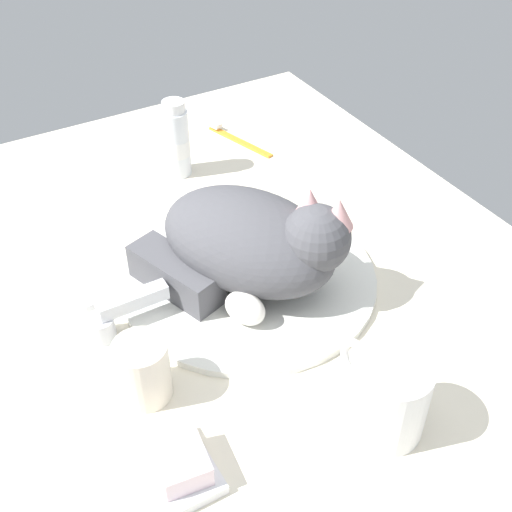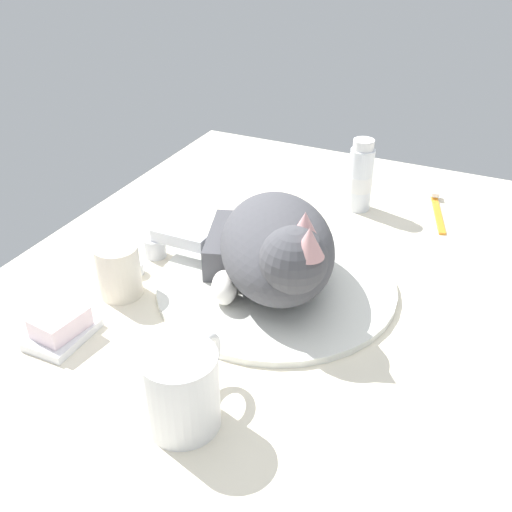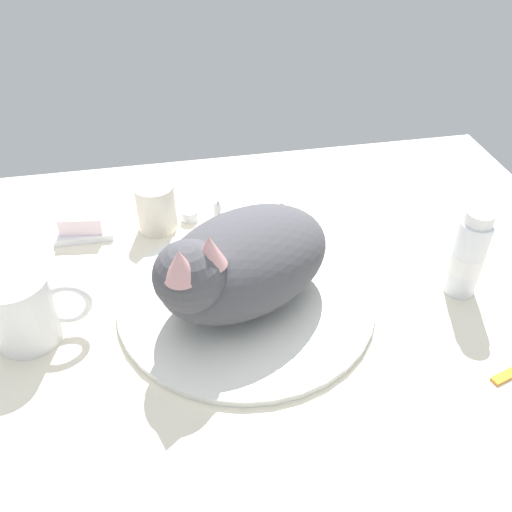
# 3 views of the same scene
# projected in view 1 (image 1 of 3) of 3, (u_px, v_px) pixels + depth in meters

# --- Properties ---
(ground_plane) EXTENTS (1.10, 0.83, 0.03)m
(ground_plane) POSITION_uv_depth(u_px,v_px,m) (249.00, 289.00, 0.94)
(ground_plane) COLOR silver
(sink_basin) EXTENTS (0.35, 0.35, 0.01)m
(sink_basin) POSITION_uv_depth(u_px,v_px,m) (248.00, 278.00, 0.92)
(sink_basin) COLOR silver
(sink_basin) RESTS_ON ground_plane
(faucet) EXTENTS (0.14, 0.11, 0.05)m
(faucet) POSITION_uv_depth(u_px,v_px,m) (112.00, 320.00, 0.84)
(faucet) COLOR silver
(faucet) RESTS_ON ground_plane
(cat) EXTENTS (0.30, 0.27, 0.15)m
(cat) POSITION_uv_depth(u_px,v_px,m) (254.00, 243.00, 0.87)
(cat) COLOR #4C4C51
(cat) RESTS_ON sink_basin
(coffee_mug) EXTENTS (0.13, 0.08, 0.10)m
(coffee_mug) POSITION_uv_depth(u_px,v_px,m) (387.00, 396.00, 0.71)
(coffee_mug) COLOR white
(coffee_mug) RESTS_ON ground_plane
(rinse_cup) EXTENTS (0.06, 0.06, 0.08)m
(rinse_cup) POSITION_uv_depth(u_px,v_px,m) (143.00, 370.00, 0.75)
(rinse_cup) COLOR silver
(rinse_cup) RESTS_ON ground_plane
(soap_dish) EXTENTS (0.09, 0.06, 0.01)m
(soap_dish) POSITION_uv_depth(u_px,v_px,m) (182.00, 470.00, 0.69)
(soap_dish) COLOR white
(soap_dish) RESTS_ON ground_plane
(soap_bar) EXTENTS (0.07, 0.06, 0.03)m
(soap_bar) POSITION_uv_depth(u_px,v_px,m) (180.00, 459.00, 0.68)
(soap_bar) COLOR silver
(soap_bar) RESTS_ON soap_dish
(toothpaste_bottle) EXTENTS (0.04, 0.04, 0.13)m
(toothpaste_bottle) POSITION_uv_depth(u_px,v_px,m) (176.00, 141.00, 1.10)
(toothpaste_bottle) COLOR white
(toothpaste_bottle) RESTS_ON ground_plane
(toothbrush) EXTENTS (0.15, 0.06, 0.02)m
(toothbrush) POSITION_uv_depth(u_px,v_px,m) (236.00, 138.00, 1.22)
(toothbrush) COLOR orange
(toothbrush) RESTS_ON ground_plane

